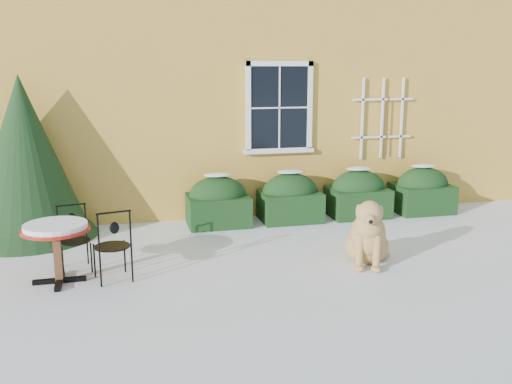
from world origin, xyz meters
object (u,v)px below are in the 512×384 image
object	(u,v)px
patio_chair_near	(113,245)
dog	(368,237)
evergreen_shrub	(26,173)
bistro_table	(56,234)
patio_chair_far	(74,238)

from	to	relation	value
patio_chair_near	dog	xyz separation A→B (m)	(3.41, -0.21, -0.08)
evergreen_shrub	bistro_table	size ratio (longest dim) A/B	3.08
patio_chair_near	dog	distance (m)	3.42
bistro_table	dog	xyz separation A→B (m)	(4.09, -0.29, -0.25)
patio_chair_near	patio_chair_far	world-z (taller)	patio_chair_near
patio_chair_far	dog	bearing A→B (deg)	-21.43
evergreen_shrub	dog	distance (m)	5.40
bistro_table	patio_chair_far	bearing A→B (deg)	70.23
patio_chair_far	dog	distance (m)	3.99
evergreen_shrub	bistro_table	xyz separation A→B (m)	(0.63, -2.25, -0.39)
bistro_table	dog	bearing A→B (deg)	-4.05
evergreen_shrub	dog	xyz separation A→B (m)	(4.72, -2.54, -0.65)
evergreen_shrub	patio_chair_far	xyz separation A→B (m)	(0.80, -1.77, -0.60)
patio_chair_near	dog	size ratio (longest dim) A/B	0.90
patio_chair_near	dog	bearing A→B (deg)	164.00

